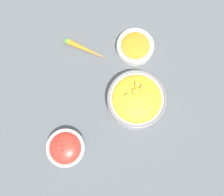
# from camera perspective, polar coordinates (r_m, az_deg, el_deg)

# --- Properties ---
(ground_plane) EXTENTS (3.00, 3.00, 0.00)m
(ground_plane) POSITION_cam_1_polar(r_m,az_deg,el_deg) (0.95, 0.00, -0.33)
(ground_plane) COLOR #4C5156
(bowl_cherry_tomatoes) EXTENTS (0.14, 0.14, 0.07)m
(bowl_cherry_tomatoes) POSITION_cam_1_polar(r_m,az_deg,el_deg) (0.92, -10.55, -11.12)
(bowl_cherry_tomatoes) COLOR #B2C1CC
(bowl_cherry_tomatoes) RESTS_ON ground_plane
(bowl_squash) EXTENTS (0.22, 0.22, 0.09)m
(bowl_squash) POSITION_cam_1_polar(r_m,az_deg,el_deg) (0.92, 5.60, -0.55)
(bowl_squash) COLOR silver
(bowl_squash) RESTS_ON ground_plane
(bowl_carrots) EXTENTS (0.14, 0.14, 0.05)m
(bowl_carrots) POSITION_cam_1_polar(r_m,az_deg,el_deg) (0.99, 5.32, 11.67)
(bowl_carrots) COLOR silver
(bowl_carrots) RESTS_ON ground_plane
(loose_carrot) EXTENTS (0.08, 0.18, 0.02)m
(loose_carrot) POSITION_cam_1_polar(r_m,az_deg,el_deg) (1.00, -6.27, 11.11)
(loose_carrot) COLOR orange
(loose_carrot) RESTS_ON ground_plane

